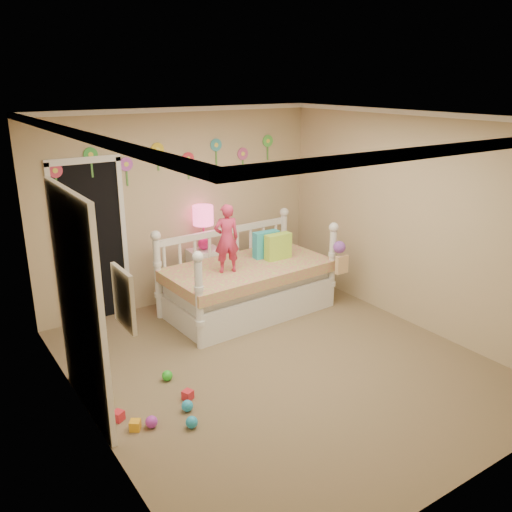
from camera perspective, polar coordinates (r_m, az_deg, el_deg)
floor at (r=5.96m, az=2.46°, el=-11.34°), size 4.00×4.50×0.01m
ceiling at (r=5.18m, az=2.86°, el=14.46°), size 4.00×4.50×0.01m
back_wall at (r=7.30m, az=-7.91°, el=5.14°), size 4.00×0.01×2.60m
left_wall at (r=4.60m, az=-17.91°, el=-3.61°), size 0.01×4.50×2.60m
right_wall at (r=6.77m, az=16.45°, el=3.50°), size 0.01×4.50×2.60m
crown_molding at (r=5.19m, az=2.85°, el=14.13°), size 4.00×4.50×0.06m
daybed at (r=6.98m, az=-0.93°, el=-1.41°), size 2.22×1.26×1.18m
pillow_turquoise at (r=7.19m, az=1.07°, el=1.25°), size 0.36×0.14×0.36m
pillow_lime at (r=7.12m, az=2.35°, el=1.01°), size 0.36×0.14×0.34m
child at (r=6.57m, az=-3.14°, el=1.86°), size 0.36×0.28×0.86m
nightstand at (r=7.51m, az=-5.43°, el=-1.90°), size 0.45×0.35×0.71m
table_lamp at (r=7.29m, az=-5.61°, el=3.73°), size 0.28×0.28×0.61m
closet_doorway at (r=6.92m, az=-17.07°, el=1.48°), size 0.90×0.04×2.07m
flower_decals at (r=7.13m, az=-8.75°, el=10.03°), size 3.40×0.02×0.50m
mirror_closet at (r=4.97m, az=-18.18°, el=-5.09°), size 0.07×1.30×2.10m
wall_picture at (r=3.72m, az=-13.85°, el=-4.39°), size 0.05×0.34×0.42m
hanging_bag at (r=7.07m, az=8.88°, el=-0.27°), size 0.20×0.16×0.36m
toy_scatter at (r=5.19m, az=-9.58°, el=-15.83°), size 1.19×1.49×0.11m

